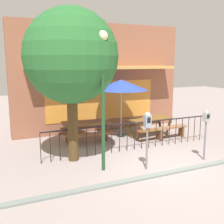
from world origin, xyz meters
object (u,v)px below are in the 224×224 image
at_px(parking_meter_far, 206,122).
at_px(picnic_table_left, 86,126).
at_px(parking_meter_near, 147,126).
at_px(picnic_table_right, 150,122).
at_px(street_lamp, 103,81).
at_px(patio_umbrella, 121,85).
at_px(patio_bench, 171,130).
at_px(street_tree, 71,57).

bearing_deg(parking_meter_far, picnic_table_left, 129.01).
bearing_deg(parking_meter_near, picnic_table_right, 56.60).
bearing_deg(picnic_table_right, street_lamp, -141.31).
bearing_deg(patio_umbrella, picnic_table_right, -28.70).
bearing_deg(patio_umbrella, street_lamp, -124.01).
bearing_deg(street_lamp, picnic_table_left, 80.64).
relative_size(patio_umbrella, parking_meter_near, 1.40).
relative_size(picnic_table_right, patio_bench, 1.33).
relative_size(parking_meter_far, street_lamp, 0.41).
height_order(picnic_table_right, parking_meter_near, parking_meter_near).
bearing_deg(picnic_table_left, patio_umbrella, 6.44).
bearing_deg(picnic_table_right, parking_meter_near, -123.40).
relative_size(patio_umbrella, parking_meter_far, 1.47).
xyz_separation_m(patio_umbrella, parking_meter_near, (-0.88, -3.44, -0.83)).
xyz_separation_m(picnic_table_right, street_lamp, (-3.04, -2.43, 1.88)).
bearing_deg(picnic_table_left, picnic_table_right, -8.45).
height_order(patio_umbrella, patio_bench, patio_umbrella).
bearing_deg(street_tree, parking_meter_near, -43.20).
distance_m(picnic_table_left, parking_meter_near, 3.40).
bearing_deg(street_tree, picnic_table_left, 59.42).
height_order(picnic_table_left, patio_umbrella, patio_umbrella).
relative_size(picnic_table_left, parking_meter_far, 1.22).
relative_size(picnic_table_left, patio_umbrella, 0.83).
bearing_deg(parking_meter_far, street_lamp, 170.56).
bearing_deg(picnic_table_left, patio_bench, -15.98).
distance_m(picnic_table_right, parking_meter_near, 3.52).
bearing_deg(street_lamp, street_tree, 115.73).
height_order(patio_umbrella, street_lamp, street_lamp).
xyz_separation_m(picnic_table_left, patio_umbrella, (1.55, 0.18, 1.49)).
bearing_deg(street_tree, patio_bench, 10.40).
distance_m(patio_bench, parking_meter_far, 2.62).
bearing_deg(patio_bench, parking_meter_near, -137.37).
distance_m(picnic_table_left, picnic_table_right, 2.60).
relative_size(picnic_table_right, parking_meter_near, 1.14).
xyz_separation_m(picnic_table_left, picnic_table_right, (2.57, -0.38, 0.00)).
height_order(picnic_table_left, picnic_table_right, same).
bearing_deg(picnic_table_left, street_lamp, -99.36).
distance_m(patio_umbrella, street_lamp, 3.63).
relative_size(picnic_table_left, parking_meter_near, 1.17).
xyz_separation_m(picnic_table_left, parking_meter_far, (2.71, -3.34, 0.61)).
xyz_separation_m(patio_bench, parking_meter_near, (-2.55, -2.35, 0.92)).
bearing_deg(street_lamp, patio_umbrella, 55.99).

